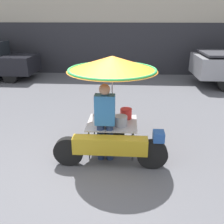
% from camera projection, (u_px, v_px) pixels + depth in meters
% --- Properties ---
extents(ground_plane, '(36.00, 36.00, 0.00)m').
position_uv_depth(ground_plane, '(87.00, 171.00, 4.66)').
color(ground_plane, '#56565B').
extents(shopfront_building, '(28.00, 2.06, 3.87)m').
position_uv_depth(shopfront_building, '(115.00, 32.00, 12.70)').
color(shopfront_building, '#B2A893').
rests_on(shopfront_building, ground).
extents(vendor_motorcycle_cart, '(2.16, 1.74, 2.01)m').
position_uv_depth(vendor_motorcycle_cart, '(112.00, 83.00, 4.76)').
color(vendor_motorcycle_cart, black).
rests_on(vendor_motorcycle_cart, ground).
extents(vendor_person, '(0.38, 0.22, 1.56)m').
position_uv_depth(vendor_person, '(105.00, 119.00, 4.75)').
color(vendor_person, navy).
rests_on(vendor_person, ground).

